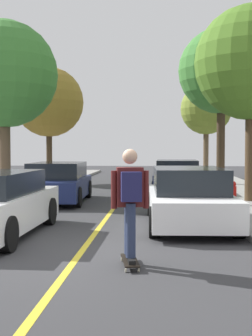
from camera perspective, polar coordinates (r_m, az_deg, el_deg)
name	(u,v)px	position (r m, az deg, el deg)	size (l,w,h in m)	color
ground	(79,256)	(7.99, -5.86, -10.68)	(80.00, 80.00, 0.00)	#353538
center_line	(106,219)	(11.88, -2.54, -6.32)	(0.12, 39.20, 0.01)	gold
parked_car_left_near	(57,183)	(15.80, -8.46, -1.78)	(2.11, 4.31, 1.33)	navy
parked_car_right_nearest	(189,197)	(11.01, 7.73, -3.60)	(2.03, 4.58, 1.35)	white
parked_car_right_near	(177,178)	(17.78, 6.31, -1.27)	(1.90, 4.09, 1.37)	navy
street_tree_left_nearest	(4,75)	(17.78, -14.78, 11.05)	(3.90, 3.90, 6.34)	brown
street_tree_left_near	(49,102)	(24.34, -9.48, 7.99)	(3.58, 3.58, 5.85)	#3D2D1E
street_tree_right_nearest	(252,64)	(15.50, 15.24, 12.32)	(3.63, 3.63, 6.19)	#4C3823
street_tree_right_near	(221,71)	(22.58, 11.67, 11.58)	(4.02, 4.02, 7.32)	#3D2D1E
street_tree_right_far	(206,109)	(29.11, 9.86, 7.15)	(3.15, 3.15, 5.68)	brown
fire_hydrant	(233,193)	(14.10, 13.05, -3.03)	(0.20, 0.20, 0.70)	#B2140F
skateboard	(130,261)	(7.24, 0.48, -11.34)	(0.35, 0.86, 0.10)	black
skateboarder	(130,197)	(7.04, 0.51, -3.64)	(0.59, 0.71, 1.70)	black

